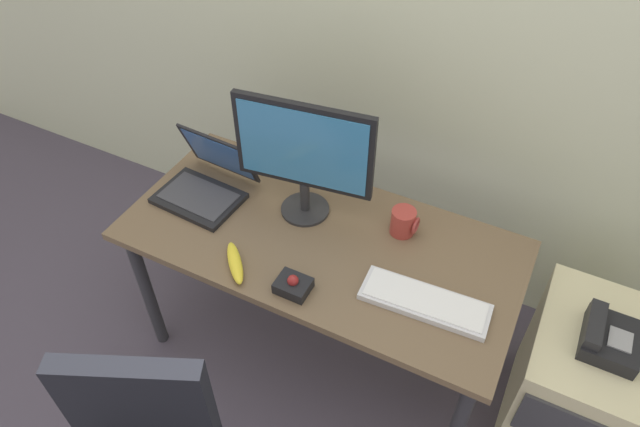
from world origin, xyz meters
TOP-DOWN VIEW (x-y plane):
  - ground_plane at (0.00, 0.00)m, footprint 8.00×8.00m
  - desk at (0.00, 0.00)m, footprint 1.41×0.67m
  - file_cabinet at (0.99, 0.10)m, footprint 0.42×0.53m
  - desk_phone at (0.98, 0.08)m, footprint 0.17×0.20m
  - monitor_main at (-0.11, 0.10)m, footprint 0.49×0.18m
  - keyboard at (0.43, -0.11)m, footprint 0.42×0.16m
  - laptop at (-0.49, 0.02)m, footprint 0.33×0.32m
  - trackball_mouse at (0.03, -0.25)m, footprint 0.11×0.09m
  - coffee_mug at (0.25, 0.16)m, footprint 0.10×0.09m
  - banana at (-0.19, -0.25)m, footprint 0.16×0.17m

SIDE VIEW (x-z plane):
  - ground_plane at x=0.00m, z-range 0.00..0.00m
  - file_cabinet at x=0.99m, z-range 0.00..0.60m
  - desk at x=0.00m, z-range 0.27..0.97m
  - desk_phone at x=0.98m, z-range 0.59..0.68m
  - keyboard at x=0.43m, z-range 0.70..0.73m
  - banana at x=-0.19m, z-range 0.70..0.74m
  - trackball_mouse at x=0.03m, z-range 0.69..0.76m
  - coffee_mug at x=0.25m, z-range 0.70..0.80m
  - laptop at x=-0.49m, z-range 0.64..0.87m
  - monitor_main at x=-0.11m, z-range 0.74..1.21m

